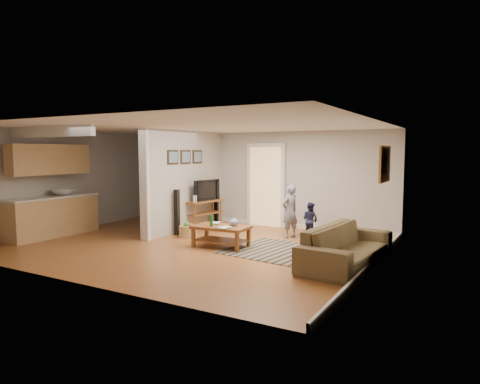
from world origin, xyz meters
name	(u,v)px	position (x,y,z in m)	size (l,w,h in m)	color
ground	(192,245)	(0.00, 0.00, 0.00)	(7.50, 7.50, 0.00)	brown
room_shell	(165,174)	(-1.07, 0.43, 1.46)	(7.54, 6.02, 2.52)	beige
area_rug	(291,252)	(2.09, 0.40, 0.01)	(2.50, 1.83, 0.01)	black
sofa	(346,265)	(3.30, 0.03, 0.00)	(2.36, 0.92, 0.69)	#4C4626
coffee_table	(222,230)	(0.65, 0.16, 0.35)	(1.18, 0.73, 0.68)	brown
tv_console	(204,203)	(-0.94, 1.84, 0.66)	(0.59, 1.21, 1.00)	brown
speaker_left	(177,212)	(-1.00, 0.78, 0.54)	(0.11, 0.11, 1.09)	black
speaker_right	(216,205)	(-1.00, 2.52, 0.53)	(0.11, 0.11, 1.05)	black
toy_basket	(188,231)	(-0.60, 0.67, 0.15)	(0.41, 0.41, 0.36)	#A88C48
child	(290,238)	(1.49, 1.78, 0.00)	(0.45, 0.29, 1.23)	slate
toddler	(310,237)	(1.89, 2.02, 0.00)	(0.40, 0.31, 0.82)	#1F2042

